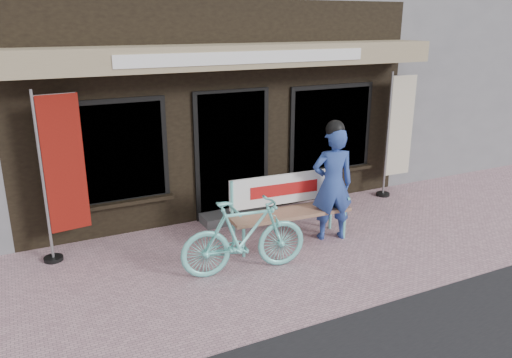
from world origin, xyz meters
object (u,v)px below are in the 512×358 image
bicycle (244,236)px  menu_stand (327,189)px  nobori_red (61,174)px  nobori_cream (398,133)px  person (333,182)px  bench (287,203)px

bicycle → menu_stand: bicycle is taller
nobori_red → nobori_cream: size_ratio=1.02×
person → bicycle: (-1.68, -0.42, -0.40)m
nobori_cream → nobori_red: bearing=-177.2°
bench → person: bearing=-17.7°
bicycle → nobori_cream: (3.98, 1.61, 0.71)m
bench → bicycle: bicycle is taller
nobori_cream → menu_stand: nobori_cream is taller
person → nobori_cream: (2.30, 1.19, 0.31)m
bench → menu_stand: bearing=33.3°
bench → person: (0.64, -0.25, 0.32)m
nobori_cream → menu_stand: bearing=-169.5°
bench → menu_stand: bench is taller
person → nobori_cream: 2.61m
bench → nobori_red: bearing=168.1°
person → bicycle: bearing=-150.6°
nobori_red → nobori_cream: 6.05m
bicycle → nobori_red: size_ratio=0.71×
menu_stand → nobori_cream: bearing=-1.9°
bench → person: 0.76m
person → bench: bearing=174.4°
person → menu_stand: bearing=75.1°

